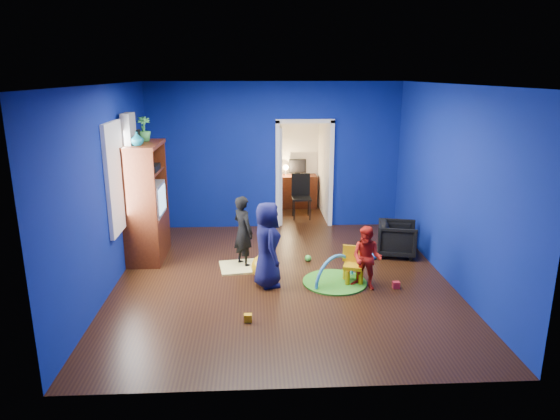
{
  "coord_description": "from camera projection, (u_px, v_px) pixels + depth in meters",
  "views": [
    {
      "loc": [
        -0.41,
        -7.08,
        3.06
      ],
      "look_at": [
        -0.02,
        0.4,
        0.99
      ],
      "focal_mm": 32.0,
      "sensor_mm": 36.0,
      "label": 1
    }
  ],
  "objects": [
    {
      "name": "ceiling",
      "position": [
        283.0,
        84.0,
        6.88
      ],
      "size": [
        5.0,
        5.5,
        0.01
      ],
      "primitive_type": "cube",
      "color": "white",
      "rests_on": "wall_back"
    },
    {
      "name": "alcove",
      "position": [
        300.0,
        159.0,
        10.84
      ],
      "size": [
        1.0,
        1.75,
        2.5
      ],
      "primitive_type": null,
      "color": "silver",
      "rests_on": "floor"
    },
    {
      "name": "book_shelf",
      "position": [
        298.0,
        120.0,
        11.35
      ],
      "size": [
        0.88,
        0.24,
        0.04
      ],
      "primitive_type": "cube",
      "color": "white",
      "rests_on": "study_desk"
    },
    {
      "name": "toy_0",
      "position": [
        396.0,
        285.0,
        7.31
      ],
      "size": [
        0.1,
        0.08,
        0.1
      ],
      "primitive_type": "cube",
      "color": "red",
      "rests_on": "floor"
    },
    {
      "name": "toy_1",
      "position": [
        373.0,
        256.0,
        8.44
      ],
      "size": [
        0.11,
        0.11,
        0.11
      ],
      "primitive_type": "sphere",
      "color": "blue",
      "rests_on": "floor"
    },
    {
      "name": "folding_chair",
      "position": [
        301.0,
        197.0,
        10.73
      ],
      "size": [
        0.4,
        0.4,
        0.92
      ],
      "primitive_type": "cube",
      "color": "black",
      "rests_on": "floor"
    },
    {
      "name": "vase",
      "position": [
        137.0,
        139.0,
        7.72
      ],
      "size": [
        0.26,
        0.26,
        0.21
      ],
      "primitive_type": "imported",
      "rotation": [
        0.0,
        0.0,
        0.34
      ],
      "color": "#0D576F",
      "rests_on": "tv_armoire"
    },
    {
      "name": "child_black",
      "position": [
        243.0,
        231.0,
        8.04
      ],
      "size": [
        0.48,
        0.51,
        1.17
      ],
      "primitive_type": "imported",
      "rotation": [
        0.0,
        0.0,
        2.22
      ],
      "color": "black",
      "rests_on": "floor"
    },
    {
      "name": "toy_2",
      "position": [
        248.0,
        318.0,
        6.33
      ],
      "size": [
        0.1,
        0.08,
        0.1
      ],
      "primitive_type": "cube",
      "color": "#FAA50D",
      "rests_on": "floor"
    },
    {
      "name": "desk_monitor",
      "position": [
        297.0,
        166.0,
        11.64
      ],
      "size": [
        0.4,
        0.05,
        0.32
      ],
      "primitive_type": "cube",
      "color": "black",
      "rests_on": "study_desk"
    },
    {
      "name": "hopper_ball",
      "position": [
        264.0,
        267.0,
        7.62
      ],
      "size": [
        0.38,
        0.38,
        0.38
      ],
      "primitive_type": "sphere",
      "color": "yellow",
      "rests_on": "floor"
    },
    {
      "name": "wall_front",
      "position": [
        299.0,
        252.0,
        4.62
      ],
      "size": [
        5.0,
        0.02,
        2.9
      ],
      "primitive_type": "cube",
      "color": "navy",
      "rests_on": "floor"
    },
    {
      "name": "wall_left",
      "position": [
        108.0,
        189.0,
        7.14
      ],
      "size": [
        0.02,
        5.5,
        2.9
      ],
      "primitive_type": "cube",
      "color": "navy",
      "rests_on": "floor"
    },
    {
      "name": "wall_back",
      "position": [
        275.0,
        156.0,
        9.91
      ],
      "size": [
        5.0,
        0.02,
        2.9
      ],
      "primitive_type": "cube",
      "color": "navy",
      "rests_on": "floor"
    },
    {
      "name": "floor",
      "position": [
        282.0,
        279.0,
        7.65
      ],
      "size": [
        5.0,
        5.5,
        0.01
      ],
      "primitive_type": "cube",
      "color": "black",
      "rests_on": "ground"
    },
    {
      "name": "desk_lamp",
      "position": [
        286.0,
        167.0,
        11.58
      ],
      "size": [
        0.14,
        0.14,
        0.14
      ],
      "primitive_type": "sphere",
      "color": "#FFD88C",
      "rests_on": "study_desk"
    },
    {
      "name": "armchair",
      "position": [
        397.0,
        239.0,
        8.58
      ],
      "size": [
        0.78,
        0.77,
        0.59
      ],
      "primitive_type": "imported",
      "rotation": [
        0.0,
        0.0,
        1.33
      ],
      "color": "black",
      "rests_on": "floor"
    },
    {
      "name": "toy_3",
      "position": [
        308.0,
        258.0,
        8.36
      ],
      "size": [
        0.11,
        0.11,
        0.11
      ],
      "primitive_type": "sphere",
      "color": "green",
      "rests_on": "floor"
    },
    {
      "name": "wall_right",
      "position": [
        451.0,
        185.0,
        7.39
      ],
      "size": [
        0.02,
        5.5,
        2.9
      ],
      "primitive_type": "cube",
      "color": "navy",
      "rests_on": "floor"
    },
    {
      "name": "yellow_blanket",
      "position": [
        244.0,
        267.0,
        8.1
      ],
      "size": [
        0.83,
        0.7,
        0.03
      ],
      "primitive_type": "cube",
      "rotation": [
        0.0,
        0.0,
        0.15
      ],
      "color": "#F2E07A",
      "rests_on": "floor"
    },
    {
      "name": "tv_armoire",
      "position": [
        146.0,
        202.0,
        8.3
      ],
      "size": [
        0.58,
        1.14,
        1.96
      ],
      "primitive_type": "cube",
      "color": "#3C0F0A",
      "rests_on": "floor"
    },
    {
      "name": "window_left",
      "position": [
        115.0,
        177.0,
        7.45
      ],
      "size": [
        0.03,
        0.95,
        1.55
      ],
      "primitive_type": "cube",
      "color": "white",
      "rests_on": "wall_left"
    },
    {
      "name": "crt_tv",
      "position": [
        148.0,
        199.0,
        8.29
      ],
      "size": [
        0.46,
        0.7,
        0.54
      ],
      "primitive_type": "cube",
      "color": "silver",
      "rests_on": "tv_armoire"
    },
    {
      "name": "kid_chair",
      "position": [
        353.0,
        267.0,
        7.44
      ],
      "size": [
        0.35,
        0.35,
        0.5
      ],
      "primitive_type": "cube",
      "rotation": [
        0.0,
        0.0,
        -0.31
      ],
      "color": "yellow",
      "rests_on": "floor"
    },
    {
      "name": "toddler_red",
      "position": [
        367.0,
        258.0,
        7.2
      ],
      "size": [
        0.57,
        0.54,
        0.94
      ],
      "primitive_type": "imported",
      "rotation": [
        0.0,
        0.0,
        -0.53
      ],
      "color": "red",
      "rests_on": "floor"
    },
    {
      "name": "play_mat",
      "position": [
        335.0,
        282.0,
        7.51
      ],
      "size": [
        0.96,
        0.96,
        0.03
      ],
      "primitive_type": "cylinder",
      "color": "green",
      "rests_on": "floor"
    },
    {
      "name": "toy_arch",
      "position": [
        335.0,
        281.0,
        7.51
      ],
      "size": [
        0.69,
        0.59,
        0.86
      ],
      "primitive_type": "torus",
      "rotation": [
        1.57,
        0.0,
        0.69
      ],
      "color": "#3F8CD8",
      "rests_on": "floor"
    },
    {
      "name": "curtain",
      "position": [
        133.0,
        188.0,
        8.06
      ],
      "size": [
        0.14,
        0.42,
        2.4
      ],
      "primitive_type": "cube",
      "color": "slate",
      "rests_on": "floor"
    },
    {
      "name": "child_navy",
      "position": [
        267.0,
        245.0,
        7.27
      ],
      "size": [
        0.52,
        0.69,
        1.27
      ],
      "primitive_type": "imported",
      "rotation": [
        0.0,
        0.0,
        1.76
      ],
      "color": "#0E1134",
      "rests_on": "floor"
    },
    {
      "name": "potted_plant",
      "position": [
        143.0,
        129.0,
        8.19
      ],
      "size": [
        0.28,
        0.28,
        0.4
      ],
      "primitive_type": "imported",
      "rotation": [
        0.0,
        0.0,
        0.28
      ],
      "color": "#2F8238",
      "rests_on": "tv_armoire"
    },
    {
      "name": "doorway",
      "position": [
        304.0,
        176.0,
        10.05
      ],
      "size": [
        1.16,
        0.1,
        2.1
      ],
      "primitive_type": "cube",
      "color": "white",
      "rests_on": "floor"
    },
    {
      "name": "study_desk",
      "position": [
        298.0,
        191.0,
        11.68
      ],
      "size": [
        0.88,
        0.44,
        0.75
      ],
      "primitive_type": "cube",
      "color": "#3D140A",
      "rests_on": "floor"
    }
  ]
}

